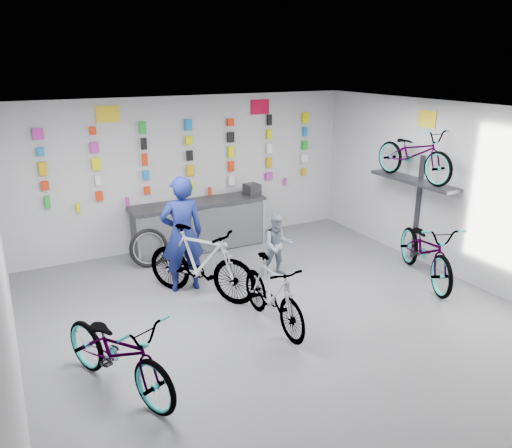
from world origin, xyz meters
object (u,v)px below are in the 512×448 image
counter (199,226)px  clerk (182,234)px  bike_left (118,351)px  customer (278,245)px  bike_center (273,293)px  bike_service (201,263)px  bike_right (426,250)px

counter → clerk: bearing=-119.7°
bike_left → customer: (3.23, 1.98, 0.05)m
counter → customer: size_ratio=2.41×
clerk → counter: bearing=-112.6°
bike_left → clerk: bearing=31.1°
counter → bike_center: bike_center is taller
bike_service → counter: bearing=32.9°
clerk → bike_right: bearing=164.7°
bike_left → bike_right: bike_right is taller
bike_right → bike_service: bike_service is taller
bike_service → customer: size_ratio=1.76×
bike_center → bike_right: (3.12, 0.17, 0.04)m
bike_left → bike_center: bearing=-11.9°
clerk → customer: clerk is taller
bike_service → customer: (1.51, 0.18, -0.03)m
counter → bike_right: bearing=-47.2°
clerk → bike_left: bearing=61.5°
bike_left → bike_service: (1.72, 1.80, 0.08)m
counter → bike_center: bearing=-93.4°
counter → bike_right: 4.31m
bike_center → bike_right: size_ratio=0.81×
bike_left → bike_right: 5.44m
bike_left → clerk: (1.58, 2.21, 0.46)m
counter → bike_service: (-0.76, -1.99, 0.11)m
bike_left → clerk: clerk is taller
customer → bike_service: bearing=-158.5°
bike_right → clerk: clerk is taller
bike_center → customer: customer is taller
bike_right → bike_service: (-3.68, 1.17, 0.04)m
bike_center → bike_right: 3.13m
bike_service → bike_left: bearing=-170.0°
counter → customer: (0.75, -1.82, 0.07)m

